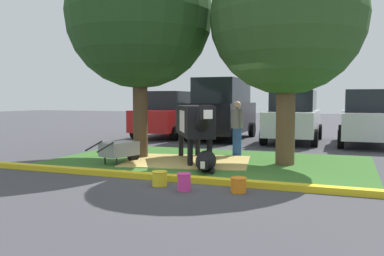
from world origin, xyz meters
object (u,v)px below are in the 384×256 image
shade_tree_left (139,16)px  calf_lying (206,161)px  bucket_orange (238,185)px  person_handler (237,127)px  hatchback_white (293,117)px  cow_holstein (195,121)px  shade_tree_right (287,18)px  bucket_yellow (160,178)px  bucket_pink (184,182)px  suv_black (222,109)px  wheelbarrow (120,149)px  sedan_silver (368,118)px  sedan_blue (168,115)px

shade_tree_left → calf_lying: size_ratio=4.56×
bucket_orange → calf_lying: bearing=124.5°
person_handler → bucket_orange: 4.78m
person_handler → hatchback_white: 4.73m
cow_holstein → calf_lying: cow_holstein is taller
shade_tree_right → bucket_yellow: shade_tree_right is taller
bucket_pink → person_handler: bearing=93.2°
shade_tree_right → suv_black: shade_tree_right is taller
shade_tree_right → person_handler: size_ratio=3.50×
shade_tree_left → bucket_orange: size_ratio=20.18×
wheelbarrow → sedan_silver: sedan_silver is taller
calf_lying → hatchback_white: bearing=81.7°
sedan_blue → hatchback_white: same height
shade_tree_right → sedan_silver: bearing=69.3°
calf_lying → suv_black: (-1.85, 7.44, 1.03)m
bucket_yellow → shade_tree_left: bearing=123.8°
shade_tree_left → calf_lying: shade_tree_left is taller
calf_lying → sedan_blue: bearing=120.1°
person_handler → bucket_yellow: person_handler is taller
bucket_yellow → sedan_blue: 10.32m
bucket_yellow → suv_black: 9.48m
shade_tree_right → wheelbarrow: size_ratio=3.53×
shade_tree_left → shade_tree_right: shade_tree_left is taller
shade_tree_right → bucket_orange: shade_tree_right is taller
shade_tree_left → person_handler: (2.47, 1.38, -3.14)m
bucket_pink → sedan_blue: bearing=115.9°
bucket_pink → bucket_orange: bucket_pink is taller
cow_holstein → wheelbarrow: 2.09m
cow_holstein → bucket_yellow: cow_holstein is taller
bucket_orange → sedan_blue: size_ratio=0.07×
cow_holstein → person_handler: size_ratio=1.77×
calf_lying → sedan_blue: (-4.40, 7.59, 0.75)m
bucket_pink → sedan_silver: size_ratio=0.07×
sedan_blue → hatchback_white: (5.47, -0.27, 0.00)m
shade_tree_right → suv_black: size_ratio=1.23×
cow_holstein → wheelbarrow: cow_holstein is taller
bucket_orange → sedan_blue: (-5.66, 9.44, 0.84)m
hatchback_white → cow_holstein: bearing=-106.4°
wheelbarrow → sedan_silver: bearing=48.8°
wheelbarrow → bucket_pink: bearing=-39.9°
bucket_pink → calf_lying: bearing=98.1°
shade_tree_right → shade_tree_left: bearing=-176.6°
shade_tree_right → bucket_yellow: size_ratio=18.36×
calf_lying → shade_tree_right: bearing=44.6°
sedan_silver → cow_holstein: bearing=-126.5°
calf_lying → hatchback_white: hatchback_white is taller
shade_tree_right → sedan_silver: 6.65m
person_handler → bucket_yellow: bearing=-94.3°
bucket_pink → suv_black: size_ratio=0.07×
person_handler → wheelbarrow: (-2.46, -2.52, -0.49)m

